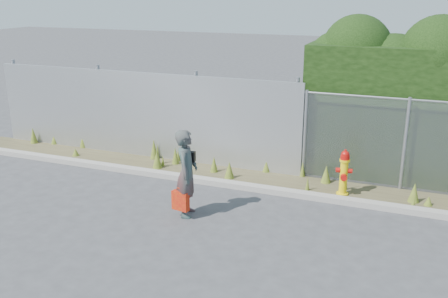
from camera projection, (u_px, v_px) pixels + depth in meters
ground at (212, 223)px, 9.33m from camera, size 80.00×80.00×0.00m
curb at (243, 186)px, 10.91m from camera, size 16.00×0.22×0.12m
weed_strip at (264, 173)px, 11.44m from camera, size 16.00×1.31×0.55m
corrugated_fence at (140, 115)px, 12.78m from camera, size 8.50×0.21×2.30m
fire_hydrant at (344, 173)px, 10.44m from camera, size 0.34×0.30×1.02m
woman at (187, 173)px, 9.43m from camera, size 0.54×0.70×1.70m
red_tote_bag at (181, 201)px, 9.43m from camera, size 0.34×0.12×0.44m
black_shoulder_bag at (188, 156)px, 9.48m from camera, size 0.26×0.11×0.20m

